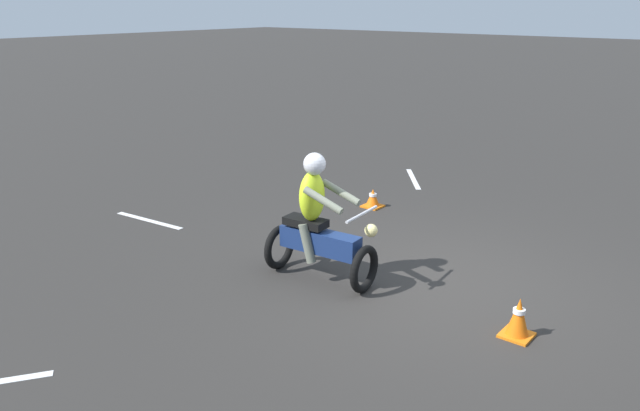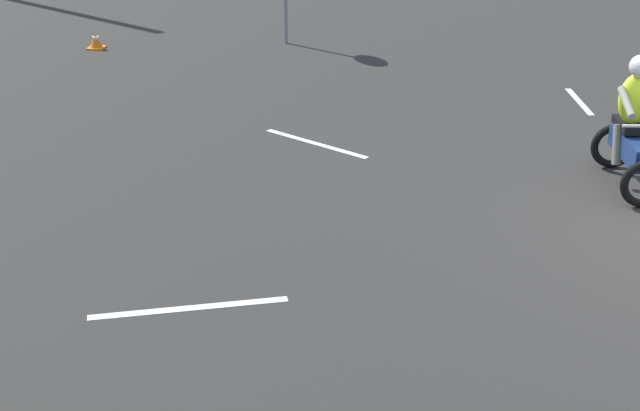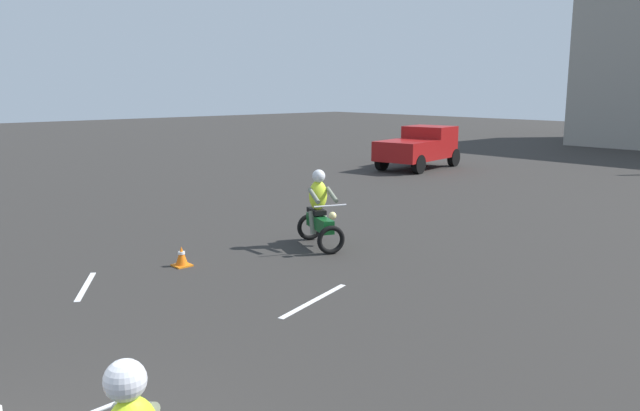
# 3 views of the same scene
# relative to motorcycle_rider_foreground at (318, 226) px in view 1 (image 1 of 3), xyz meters

# --- Properties ---
(ground_plane) EXTENTS (120.00, 120.00, 0.00)m
(ground_plane) POSITION_rel_motorcycle_rider_foreground_xyz_m (-1.28, -0.85, -0.73)
(ground_plane) COLOR #2D2B28
(motorcycle_rider_foreground) EXTENTS (1.54, 0.76, 1.66)m
(motorcycle_rider_foreground) POSITION_rel_motorcycle_rider_foreground_xyz_m (0.00, 0.00, 0.00)
(motorcycle_rider_foreground) COLOR black
(motorcycle_rider_foreground) RESTS_ON ground
(traffic_cone_near_right) EXTENTS (0.32, 0.32, 0.45)m
(traffic_cone_near_right) POSITION_rel_motorcycle_rider_foreground_xyz_m (-2.58, -0.19, -0.51)
(traffic_cone_near_right) COLOR orange
(traffic_cone_near_right) RESTS_ON ground
(traffic_cone_mid_center) EXTENTS (0.32, 0.32, 0.32)m
(traffic_cone_mid_center) POSITION_rel_motorcycle_rider_foreground_xyz_m (1.11, -2.90, -0.57)
(traffic_cone_mid_center) COLOR orange
(traffic_cone_mid_center) RESTS_ON ground
(lane_stripe_e) EXTENTS (1.45, 0.24, 0.01)m
(lane_stripe_e) POSITION_rel_motorcycle_rider_foreground_xyz_m (3.56, -0.01, -0.72)
(lane_stripe_e) COLOR silver
(lane_stripe_e) RESTS_ON ground
(lane_stripe_se) EXTENTS (1.01, 1.24, 0.01)m
(lane_stripe_se) POSITION_rel_motorcycle_rider_foreground_xyz_m (1.49, -4.91, -0.72)
(lane_stripe_se) COLOR silver
(lane_stripe_se) RESTS_ON ground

